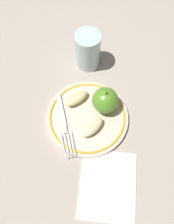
{
  "coord_description": "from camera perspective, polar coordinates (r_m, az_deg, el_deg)",
  "views": [
    {
      "loc": [
        -0.21,
        0.07,
        0.52
      ],
      "look_at": [
        0.0,
        0.02,
        0.04
      ],
      "focal_mm": 35.0,
      "sensor_mm": 36.0,
      "label": 1
    }
  ],
  "objects": [
    {
      "name": "napkin_folded",
      "position": [
        0.52,
        5.5,
        -18.42
      ],
      "size": [
        0.19,
        0.17,
        0.01
      ],
      "primitive_type": "cube",
      "rotation": [
        0.0,
        0.0,
        -0.36
      ],
      "color": "white",
      "rests_on": "ground_plane"
    },
    {
      "name": "plate",
      "position": [
        0.56,
        -0.0,
        -1.15
      ],
      "size": [
        0.21,
        0.21,
        0.02
      ],
      "color": "beige",
      "rests_on": "ground_plane"
    },
    {
      "name": "apple_slice_back",
      "position": [
        0.53,
        1.46,
        -4.06
      ],
      "size": [
        0.06,
        0.07,
        0.02
      ],
      "primitive_type": "ellipsoid",
      "rotation": [
        0.0,
        0.0,
        2.1
      ],
      "color": "beige",
      "rests_on": "plate"
    },
    {
      "name": "apple_red_whole",
      "position": [
        0.53,
        4.78,
        3.04
      ],
      "size": [
        0.07,
        0.07,
        0.07
      ],
      "color": "#579729",
      "rests_on": "plate"
    },
    {
      "name": "fork",
      "position": [
        0.54,
        -6.12,
        -2.54
      ],
      "size": [
        0.17,
        0.03,
        0.0
      ],
      "rotation": [
        0.0,
        0.0,
        3.13
      ],
      "color": "silver",
      "rests_on": "plate"
    },
    {
      "name": "apple_slice_front",
      "position": [
        0.56,
        -2.71,
        3.56
      ],
      "size": [
        0.05,
        0.07,
        0.02
      ],
      "primitive_type": "ellipsoid",
      "rotation": [
        0.0,
        0.0,
        1.97
      ],
      "color": "beige",
      "rests_on": "plate"
    },
    {
      "name": "drinking_glass",
      "position": [
        0.61,
        0.19,
        15.79
      ],
      "size": [
        0.07,
        0.07,
        0.11
      ],
      "primitive_type": "cylinder",
      "color": "silver",
      "rests_on": "ground_plane"
    },
    {
      "name": "ground_plane",
      "position": [
        0.57,
        1.74,
        -1.27
      ],
      "size": [
        2.0,
        2.0,
        0.0
      ],
      "primitive_type": "plane",
      "color": "#B1A295"
    }
  ]
}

